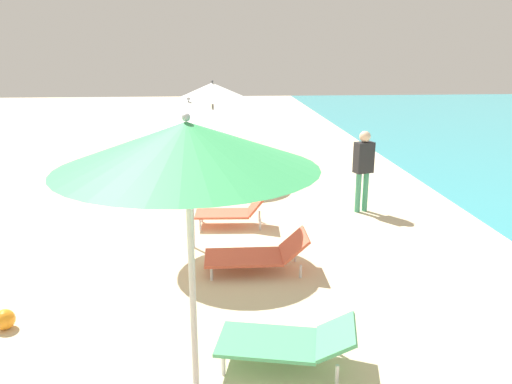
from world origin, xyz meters
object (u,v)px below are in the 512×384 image
object	(u,v)px
umbrella_farthest	(212,91)
person_walking_near	(363,163)
umbrella_third	(187,146)
beach_ball	(5,319)
lounger_third_shoreside	(287,341)
lounger_fourth_inland	(259,254)
lounger_farthest_shoreside	(231,159)
lounger_fourth_shoreside	(232,211)
umbrella_fourth	(189,115)

from	to	relation	value
umbrella_farthest	person_walking_near	distance (m)	4.19
person_walking_near	umbrella_third	bearing A→B (deg)	-43.89
umbrella_third	beach_ball	xyz separation A→B (m)	(-2.34, 2.05, -2.43)
umbrella_farthest	beach_ball	world-z (taller)	umbrella_farthest
umbrella_third	lounger_third_shoreside	world-z (taller)	umbrella_third
lounger_third_shoreside	umbrella_farthest	bearing A→B (deg)	-71.79
lounger_third_shoreside	lounger_fourth_inland	bearing A→B (deg)	-74.85
umbrella_third	beach_ball	world-z (taller)	umbrella_third
lounger_farthest_shoreside	beach_ball	xyz separation A→B (m)	(-2.89, -8.00, -0.14)
umbrella_farthest	lounger_fourth_shoreside	bearing A→B (deg)	-84.19
person_walking_near	lounger_fourth_inland	bearing A→B (deg)	-57.96
umbrella_fourth	beach_ball	distance (m)	3.79
umbrella_fourth	lounger_fourth_inland	bearing A→B (deg)	-44.22
lounger_fourth_shoreside	person_walking_near	distance (m)	2.79
lounger_fourth_shoreside	lounger_third_shoreside	bearing A→B (deg)	98.80
lounger_fourth_inland	beach_ball	size ratio (longest dim) A/B	6.31
umbrella_farthest	beach_ball	bearing A→B (deg)	-109.92
umbrella_third	lounger_fourth_inland	bearing A→B (deg)	77.21
lounger_third_shoreside	person_walking_near	world-z (taller)	person_walking_near
umbrella_third	person_walking_near	bearing A→B (deg)	63.22
umbrella_third	umbrella_fourth	world-z (taller)	umbrella_third
umbrella_third	umbrella_farthest	distance (m)	8.81
umbrella_fourth	beach_ball	xyz separation A→B (m)	(-2.11, -2.36, -2.08)
lounger_fourth_shoreside	umbrella_farthest	distance (m)	3.90
beach_ball	lounger_third_shoreside	bearing A→B (deg)	-16.26
lounger_third_shoreside	lounger_fourth_inland	distance (m)	2.33
lounger_third_shoreside	beach_ball	distance (m)	3.36
umbrella_fourth	person_walking_near	xyz separation A→B (m)	(3.29, 1.68, -1.21)
umbrella_fourth	lounger_fourth_shoreside	xyz separation A→B (m)	(0.68, 1.00, -1.91)
lounger_farthest_shoreside	person_walking_near	xyz separation A→B (m)	(2.51, -3.96, 0.73)
lounger_third_shoreside	umbrella_third	bearing A→B (deg)	63.71
lounger_fourth_inland	umbrella_farthest	xyz separation A→B (m)	(-0.67, 5.37, 1.91)
umbrella_fourth	person_walking_near	bearing A→B (deg)	26.97
lounger_farthest_shoreside	umbrella_fourth	bearing A→B (deg)	87.57
lounger_fourth_inland	umbrella_farthest	world-z (taller)	umbrella_farthest
person_walking_near	umbrella_farthest	bearing A→B (deg)	-149.69
umbrella_fourth	lounger_fourth_inland	xyz separation A→B (m)	(1.00, -0.97, -1.93)
umbrella_farthest	person_walking_near	world-z (taller)	umbrella_farthest
umbrella_fourth	beach_ball	world-z (taller)	umbrella_fourth
lounger_fourth_shoreside	lounger_fourth_inland	world-z (taller)	lounger_fourth_shoreside
umbrella_farthest	lounger_farthest_shoreside	world-z (taller)	umbrella_farthest
lounger_farthest_shoreside	umbrella_third	bearing A→B (deg)	92.27
umbrella_fourth	person_walking_near	distance (m)	3.89
umbrella_farthest	beach_ball	xyz separation A→B (m)	(-2.45, -6.75, -2.06)
umbrella_third	umbrella_farthest	bearing A→B (deg)	89.27
lounger_fourth_shoreside	lounger_farthest_shoreside	world-z (taller)	lounger_fourth_shoreside
lounger_third_shoreside	lounger_fourth_inland	world-z (taller)	lounger_fourth_inland
umbrella_fourth	umbrella_farthest	xyz separation A→B (m)	(0.33, 4.40, -0.02)
person_walking_near	beach_ball	size ratio (longest dim) A/B	6.79
lounger_farthest_shoreside	beach_ball	distance (m)	8.50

